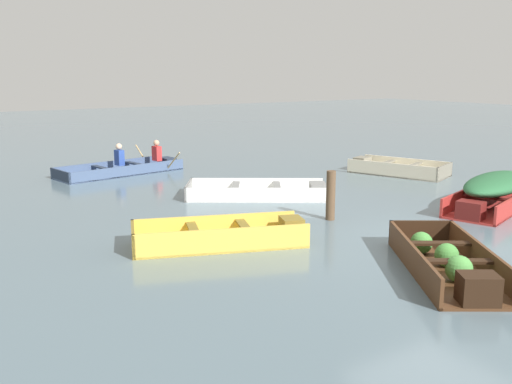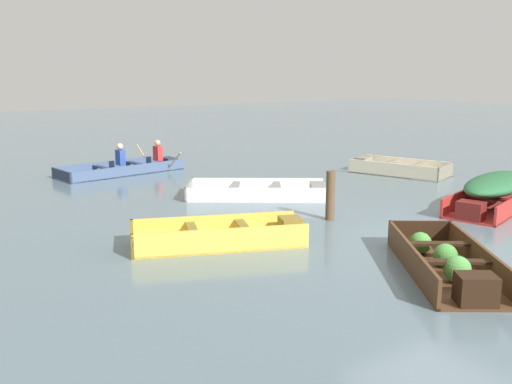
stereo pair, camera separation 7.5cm
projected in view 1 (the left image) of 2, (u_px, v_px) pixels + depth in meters
The scene contains 8 objects.
ground_plane at pixel (446, 249), 9.44m from camera, with size 80.00×80.00×0.00m, color slate.
dinghy_dark_varnish_foreground at pixel (447, 263), 8.26m from camera, with size 2.45×2.93×0.42m.
skiff_yellow_near_moored at pixel (228, 236), 9.65m from camera, with size 3.05×1.91×0.42m.
skiff_red_mid_moored at pixel (496, 188), 12.30m from camera, with size 3.61×2.07×0.73m.
skiff_cream_far_moored at pixel (394, 169), 16.43m from camera, with size 2.04×2.92×0.40m.
skiff_white_outer_moored at pixel (263, 192), 13.39m from camera, with size 3.39×2.83×0.34m.
rowboat_slate_blue_with_crew at pixel (127, 168), 16.57m from camera, with size 3.76×2.38×0.88m.
mooring_post at pixel (331, 195), 11.25m from camera, with size 0.18×0.18×0.99m, color brown.
Camera 1 is at (-7.60, -5.83, 2.88)m, focal length 40.00 mm.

